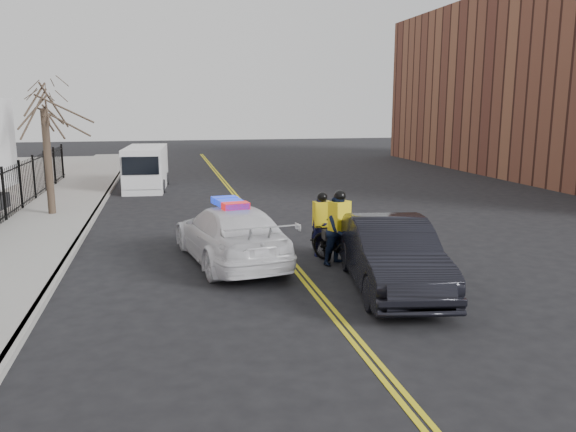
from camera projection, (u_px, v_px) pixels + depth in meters
The scene contains 11 objects.
ground at pixel (306, 281), 13.77m from camera, with size 120.00×120.00×0.00m, color black.
center_line_left at pixel (252, 219), 21.42m from camera, with size 0.10×60.00×0.01m, color gold.
center_line_right at pixel (257, 218), 21.45m from camera, with size 0.10×60.00×0.01m, color gold.
sidewalk at pixel (45, 225), 19.83m from camera, with size 3.00×60.00×0.15m, color gray.
curb at pixel (90, 224), 20.15m from camera, with size 0.20×60.00×0.15m, color gray.
street_tree at pixel (45, 125), 21.06m from camera, with size 3.20×3.20×4.80m.
police_cruiser at pixel (231, 234), 15.32m from camera, with size 3.09×5.73×1.74m.
dark_sedan at pixel (391, 255), 13.04m from camera, with size 1.75×5.03×1.66m, color black.
cargo_van at pixel (146, 169), 28.88m from camera, with size 2.28×5.31×2.18m.
cyclist_near at pixel (322, 234), 15.98m from camera, with size 0.68×1.89×1.85m.
cyclist_far at pixel (339, 236), 15.08m from camera, with size 1.47×2.03×2.03m.
Camera 1 is at (-3.29, -12.80, 4.22)m, focal length 35.00 mm.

